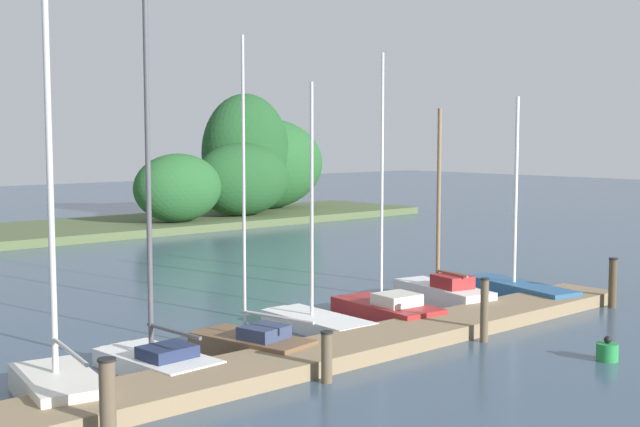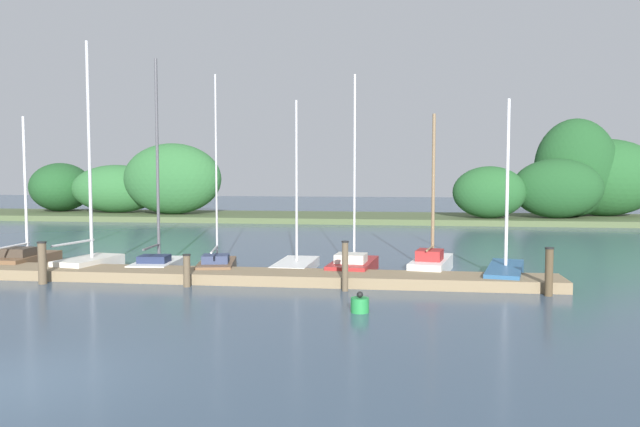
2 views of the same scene
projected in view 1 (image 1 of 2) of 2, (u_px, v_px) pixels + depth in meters
The scene contains 14 objects.
dock_pier at pixel (293, 361), 17.73m from camera, with size 23.44×1.80×0.35m.
far_shore at pixel (4, 187), 40.12m from camera, with size 58.25×8.04×7.45m.
sailboat_2 at pixel (57, 375), 15.54m from camera, with size 1.70×3.40×8.35m.
sailboat_3 at pixel (155, 353), 17.50m from camera, with size 1.57×3.13×7.77m.
sailboat_4 at pixel (250, 341), 18.88m from camera, with size 1.76×3.39×7.13m.
sailboat_5 at pixel (314, 319), 21.40m from camera, with size 1.37×3.43×6.27m.
sailboat_6 at pixel (385, 307), 22.51m from camera, with size 1.70×3.53×7.10m.
sailboat_7 at pixel (441, 290), 24.64m from camera, with size 1.76×3.74×5.72m.
sailboat_8 at pixel (516, 287), 25.57m from camera, with size 1.88×4.30×6.10m.
mooring_piling_1 at pixel (108, 401), 13.40m from camera, with size 0.31×0.31×1.39m.
mooring_piling_2 at pixel (327, 357), 16.72m from camera, with size 0.26×0.26×1.04m.
mooring_piling_3 at pixel (484, 310), 20.03m from camera, with size 0.22×0.22×1.55m.
mooring_piling_4 at pixel (613, 283), 24.05m from camera, with size 0.27×0.27×1.44m.
channel_buoy_0 at pixel (607, 351), 18.40m from camera, with size 0.48×0.48×0.55m.
Camera 1 is at (-11.12, -2.93, 4.91)m, focal length 47.11 mm.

